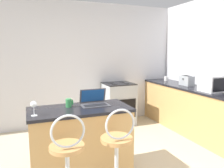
{
  "coord_description": "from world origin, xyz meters",
  "views": [
    {
      "loc": [
        -0.89,
        -1.95,
        1.6
      ],
      "look_at": [
        0.53,
        1.64,
        1.0
      ],
      "focal_mm": 35.0,
      "sensor_mm": 36.0,
      "label": 1
    }
  ],
  "objects_px": {
    "laptop": "(94,101)",
    "mug_white": "(166,79)",
    "stove_range": "(119,104)",
    "microwave": "(215,83)",
    "toaster": "(187,81)",
    "bar_stool_near": "(68,166)",
    "bar_stool_far": "(117,157)",
    "wine_glass_short": "(34,105)",
    "mug_green": "(69,103)"
  },
  "relations": [
    {
      "from": "bar_stool_near",
      "to": "mug_white",
      "type": "relative_size",
      "value": 10.52
    },
    {
      "from": "bar_stool_near",
      "to": "mug_green",
      "type": "xyz_separation_m",
      "value": [
        0.15,
        0.65,
        0.47
      ]
    },
    {
      "from": "mug_white",
      "to": "wine_glass_short",
      "type": "xyz_separation_m",
      "value": [
        -2.96,
        -1.79,
        0.07
      ]
    },
    {
      "from": "toaster",
      "to": "stove_range",
      "type": "height_order",
      "value": "toaster"
    },
    {
      "from": "microwave",
      "to": "mug_green",
      "type": "bearing_deg",
      "value": -176.94
    },
    {
      "from": "mug_green",
      "to": "wine_glass_short",
      "type": "xyz_separation_m",
      "value": [
        -0.42,
        -0.23,
        0.07
      ]
    },
    {
      "from": "stove_range",
      "to": "mug_white",
      "type": "height_order",
      "value": "mug_white"
    },
    {
      "from": "microwave",
      "to": "toaster",
      "type": "distance_m",
      "value": 0.7
    },
    {
      "from": "laptop",
      "to": "toaster",
      "type": "bearing_deg",
      "value": 21.1
    },
    {
      "from": "laptop",
      "to": "mug_white",
      "type": "relative_size",
      "value": 3.56
    },
    {
      "from": "toaster",
      "to": "stove_range",
      "type": "relative_size",
      "value": 0.3
    },
    {
      "from": "toaster",
      "to": "mug_white",
      "type": "xyz_separation_m",
      "value": [
        0.03,
        0.73,
        -0.05
      ]
    },
    {
      "from": "laptop",
      "to": "mug_white",
      "type": "xyz_separation_m",
      "value": [
        2.22,
        1.57,
        -0.0
      ]
    },
    {
      "from": "bar_stool_near",
      "to": "mug_green",
      "type": "relative_size",
      "value": 9.89
    },
    {
      "from": "stove_range",
      "to": "wine_glass_short",
      "type": "bearing_deg",
      "value": -134.06
    },
    {
      "from": "toaster",
      "to": "bar_stool_far",
      "type": "bearing_deg",
      "value": -145.27
    },
    {
      "from": "toaster",
      "to": "wine_glass_short",
      "type": "height_order",
      "value": "toaster"
    },
    {
      "from": "bar_stool_near",
      "to": "wine_glass_short",
      "type": "height_order",
      "value": "wine_glass_short"
    },
    {
      "from": "toaster",
      "to": "laptop",
      "type": "bearing_deg",
      "value": -158.9
    },
    {
      "from": "laptop",
      "to": "mug_white",
      "type": "bearing_deg",
      "value": 35.38
    },
    {
      "from": "bar_stool_far",
      "to": "laptop",
      "type": "relative_size",
      "value": 2.95
    },
    {
      "from": "wine_glass_short",
      "to": "mug_green",
      "type": "bearing_deg",
      "value": 29.21
    },
    {
      "from": "bar_stool_far",
      "to": "stove_range",
      "type": "height_order",
      "value": "bar_stool_far"
    },
    {
      "from": "laptop",
      "to": "wine_glass_short",
      "type": "height_order",
      "value": "laptop"
    },
    {
      "from": "mug_white",
      "to": "laptop",
      "type": "bearing_deg",
      "value": -144.62
    },
    {
      "from": "bar_stool_near",
      "to": "stove_range",
      "type": "relative_size",
      "value": 1.13
    },
    {
      "from": "laptop",
      "to": "toaster",
      "type": "relative_size",
      "value": 1.25
    },
    {
      "from": "microwave",
      "to": "toaster",
      "type": "xyz_separation_m",
      "value": [
        -0.01,
        0.7,
        -0.04
      ]
    },
    {
      "from": "laptop",
      "to": "mug_green",
      "type": "bearing_deg",
      "value": 177.21
    },
    {
      "from": "mug_green",
      "to": "bar_stool_far",
      "type": "bearing_deg",
      "value": -60.08
    },
    {
      "from": "mug_white",
      "to": "microwave",
      "type": "bearing_deg",
      "value": -90.59
    },
    {
      "from": "bar_stool_far",
      "to": "wine_glass_short",
      "type": "xyz_separation_m",
      "value": [
        -0.79,
        0.42,
        0.54
      ]
    },
    {
      "from": "laptop",
      "to": "stove_range",
      "type": "distance_m",
      "value": 1.99
    },
    {
      "from": "bar_stool_far",
      "to": "wine_glass_short",
      "type": "distance_m",
      "value": 1.05
    },
    {
      "from": "microwave",
      "to": "mug_white",
      "type": "bearing_deg",
      "value": 89.41
    },
    {
      "from": "bar_stool_near",
      "to": "bar_stool_far",
      "type": "bearing_deg",
      "value": 0.0
    },
    {
      "from": "bar_stool_near",
      "to": "stove_range",
      "type": "xyz_separation_m",
      "value": [
        1.51,
        2.26,
        -0.03
      ]
    },
    {
      "from": "microwave",
      "to": "stove_range",
      "type": "height_order",
      "value": "microwave"
    },
    {
      "from": "toaster",
      "to": "bar_stool_near",
      "type": "bearing_deg",
      "value": -150.88
    },
    {
      "from": "stove_range",
      "to": "microwave",
      "type": "bearing_deg",
      "value": -51.78
    },
    {
      "from": "laptop",
      "to": "microwave",
      "type": "xyz_separation_m",
      "value": [
        2.2,
        0.15,
        0.09
      ]
    },
    {
      "from": "mug_white",
      "to": "bar_stool_far",
      "type": "bearing_deg",
      "value": -134.38
    },
    {
      "from": "stove_range",
      "to": "laptop",
      "type": "bearing_deg",
      "value": -122.71
    },
    {
      "from": "stove_range",
      "to": "wine_glass_short",
      "type": "height_order",
      "value": "wine_glass_short"
    },
    {
      "from": "bar_stool_near",
      "to": "wine_glass_short",
      "type": "distance_m",
      "value": 0.73
    },
    {
      "from": "stove_range",
      "to": "wine_glass_short",
      "type": "distance_m",
      "value": 2.63
    },
    {
      "from": "bar_stool_far",
      "to": "microwave",
      "type": "xyz_separation_m",
      "value": [
        2.15,
        0.79,
        0.56
      ]
    },
    {
      "from": "stove_range",
      "to": "mug_white",
      "type": "xyz_separation_m",
      "value": [
        1.17,
        -0.05,
        0.5
      ]
    },
    {
      "from": "mug_green",
      "to": "mug_white",
      "type": "distance_m",
      "value": 2.98
    },
    {
      "from": "bar_stool_near",
      "to": "toaster",
      "type": "relative_size",
      "value": 3.71
    }
  ]
}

